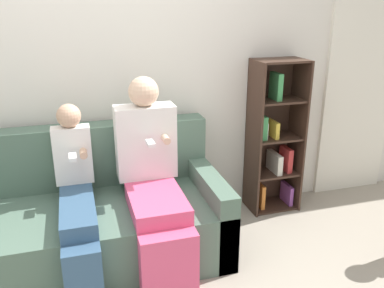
{
  "coord_description": "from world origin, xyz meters",
  "views": [
    {
      "loc": [
        -0.18,
        -2.12,
        1.8
      ],
      "look_at": [
        0.64,
        0.63,
        0.78
      ],
      "focal_mm": 38.0,
      "sensor_mm": 36.0,
      "label": 1
    }
  ],
  "objects_px": {
    "adult_seated": "(152,171)",
    "bookshelf": "(273,138)",
    "child_seated": "(77,198)",
    "couch": "(84,219)"
  },
  "relations": [
    {
      "from": "bookshelf",
      "to": "couch",
      "type": "bearing_deg",
      "value": -168.79
    },
    {
      "from": "couch",
      "to": "bookshelf",
      "type": "xyz_separation_m",
      "value": [
        1.66,
        0.33,
        0.36
      ]
    },
    {
      "from": "couch",
      "to": "bookshelf",
      "type": "relative_size",
      "value": 1.49
    },
    {
      "from": "child_seated",
      "to": "couch",
      "type": "bearing_deg",
      "value": 79.66
    },
    {
      "from": "adult_seated",
      "to": "bookshelf",
      "type": "distance_m",
      "value": 1.25
    },
    {
      "from": "couch",
      "to": "child_seated",
      "type": "distance_m",
      "value": 0.31
    },
    {
      "from": "couch",
      "to": "adult_seated",
      "type": "relative_size",
      "value": 1.55
    },
    {
      "from": "child_seated",
      "to": "bookshelf",
      "type": "relative_size",
      "value": 0.84
    },
    {
      "from": "bookshelf",
      "to": "child_seated",
      "type": "bearing_deg",
      "value": -163.72
    },
    {
      "from": "adult_seated",
      "to": "bookshelf",
      "type": "relative_size",
      "value": 0.97
    }
  ]
}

